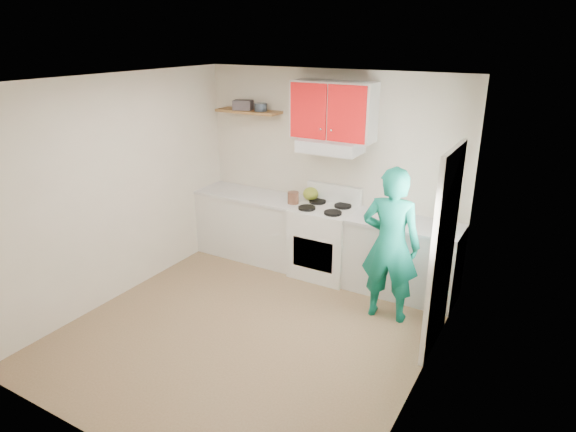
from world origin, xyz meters
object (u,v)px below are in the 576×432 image
Objects in this scene: tin at (261,107)px; stove at (324,241)px; kettle at (311,194)px; crock at (293,199)px; person at (390,245)px.

stove is at bearing -9.27° from tin.
kettle reaches higher than stove.
stove is 5.51× the size of tin.
crock reaches higher than stove.
tin is 1.28m from crock.
stove is 0.53× the size of person.
crock is (-0.13, -0.24, -0.02)m from kettle.
kettle is (-0.31, 0.19, 0.55)m from stove.
tin is 0.95× the size of crock.
person is (1.51, -0.55, -0.12)m from crock.
tin reaches higher than person.
kettle is 1.18× the size of crock.
crock is (0.62, -0.22, -1.10)m from tin.
crock is (-0.44, -0.04, 0.53)m from stove.
crock is at bearing -19.36° from tin.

